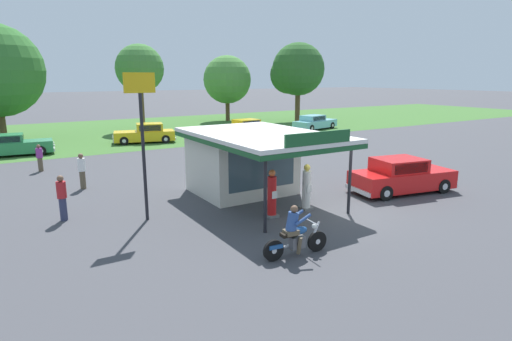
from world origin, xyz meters
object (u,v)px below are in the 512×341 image
gas_pump_offside (307,189)px  bystander_chatting_near_pumps (82,170)px  gas_pump_nearside (272,196)px  parked_car_back_row_far_left (315,123)px  parked_car_back_row_right (250,129)px  bystander_strolling_foreground (62,197)px  bystander_standing_back_lot (40,157)px  motorcycle_with_rider (295,235)px  parked_car_back_row_centre_right (11,146)px  parked_car_back_row_left (145,134)px  roadside_pole_sign (142,123)px  featured_classic_sedan (401,176)px

gas_pump_offside → bystander_chatting_near_pumps: 10.70m
gas_pump_nearside → parked_car_back_row_far_left: size_ratio=0.33×
parked_car_back_row_right → bystander_strolling_foreground: (-17.09, -15.02, 0.18)m
parked_car_back_row_right → parked_car_back_row_far_left: 8.61m
gas_pump_nearside → parked_car_back_row_far_left: gas_pump_nearside is taller
gas_pump_offside → bystander_standing_back_lot: gas_pump_offside is taller
motorcycle_with_rider → parked_car_back_row_centre_right: size_ratio=0.41×
gas_pump_nearside → parked_car_back_row_left: size_ratio=0.36×
gas_pump_nearside → parked_car_back_row_centre_right: size_ratio=0.35×
gas_pump_offside → parked_car_back_row_right: gas_pump_offside is taller
gas_pump_nearside → bystander_chatting_near_pumps: gas_pump_nearside is taller
bystander_standing_back_lot → bystander_strolling_foreground: bystander_strolling_foreground is taller
bystander_strolling_foreground → bystander_chatting_near_pumps: bearing=71.8°
roadside_pole_sign → bystander_standing_back_lot: bearing=102.8°
parked_car_back_row_far_left → roadside_pole_sign: (-22.96, -17.93, 2.93)m
gas_pump_nearside → motorcycle_with_rider: size_ratio=0.85×
parked_car_back_row_right → parked_car_back_row_left: (-8.70, 1.88, -0.02)m
parked_car_back_row_left → bystander_strolling_foreground: 18.86m
parked_car_back_row_left → bystander_chatting_near_pumps: bystander_chatting_near_pumps is taller
parked_car_back_row_left → bystander_strolling_foreground: (-8.39, -16.89, 0.21)m
gas_pump_offside → parked_car_back_row_far_left: size_ratio=0.33×
gas_pump_nearside → bystander_strolling_foreground: (-6.75, 3.75, 0.07)m
motorcycle_with_rider → parked_car_back_row_left: (3.06, 23.94, 0.05)m
parked_car_back_row_centre_right → parked_car_back_row_left: bearing=5.7°
gas_pump_nearside → bystander_strolling_foreground: gas_pump_nearside is taller
featured_classic_sedan → bystander_standing_back_lot: 19.28m
gas_pump_offside → roadside_pole_sign: bearing=159.1°
bystander_chatting_near_pumps → bystander_standing_back_lot: size_ratio=1.12×
gas_pump_nearside → parked_car_back_row_centre_right: gas_pump_nearside is taller
featured_classic_sedan → parked_car_back_row_far_left: bearing=59.8°
gas_pump_nearside → bystander_standing_back_lot: gas_pump_nearside is taller
bystander_chatting_near_pumps → roadside_pole_sign: bearing=-78.5°
gas_pump_nearside → parked_car_back_row_centre_right: 21.20m
bystander_chatting_near_pumps → bystander_standing_back_lot: bearing=104.2°
featured_classic_sedan → bystander_chatting_near_pumps: (-12.34, 8.34, 0.17)m
featured_classic_sedan → parked_car_back_row_centre_right: size_ratio=0.98×
parked_car_back_row_left → gas_pump_nearside: bearing=-94.6°
featured_classic_sedan → gas_pump_nearside: bearing=178.3°
parked_car_back_row_centre_right → parked_car_back_row_left: (9.44, 0.93, 0.03)m
gas_pump_offside → parked_car_back_row_left: size_ratio=0.36×
bystander_chatting_near_pumps → bystander_strolling_foreground: size_ratio=0.99×
bystander_chatting_near_pumps → bystander_standing_back_lot: 5.43m
parked_car_back_row_far_left → roadside_pole_sign: 29.28m
featured_classic_sedan → bystander_chatting_near_pumps: bearing=146.0°
bystander_standing_back_lot → roadside_pole_sign: size_ratio=0.29×
parked_car_back_row_left → parked_car_back_row_far_left: size_ratio=0.92×
bystander_standing_back_lot → motorcycle_with_rider: bearing=-72.6°
featured_classic_sedan → bystander_chatting_near_pumps: 14.90m
motorcycle_with_rider → bystander_chatting_near_pumps: bearing=108.8°
gas_pump_nearside → roadside_pole_sign: roadside_pole_sign is taller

